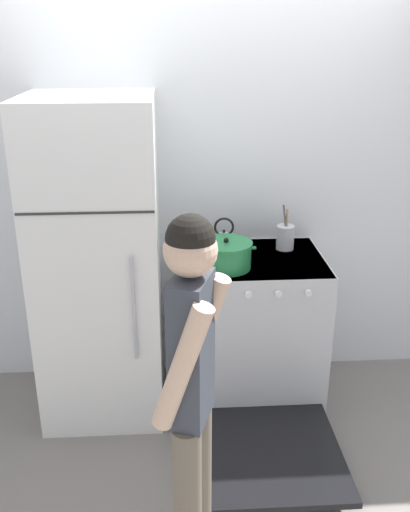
# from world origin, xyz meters

# --- Properties ---
(ground_plane) EXTENTS (14.00, 14.00, 0.00)m
(ground_plane) POSITION_xyz_m (0.00, 0.00, 0.00)
(ground_plane) COLOR slate
(wall_back) EXTENTS (10.00, 0.06, 2.55)m
(wall_back) POSITION_xyz_m (0.00, 0.03, 1.27)
(wall_back) COLOR silver
(wall_back) RESTS_ON ground_plane
(refrigerator) EXTENTS (0.69, 0.72, 1.86)m
(refrigerator) POSITION_xyz_m (-0.60, -0.35, 0.93)
(refrigerator) COLOR white
(refrigerator) RESTS_ON ground_plane
(stove_range) EXTENTS (0.81, 1.41, 0.93)m
(stove_range) POSITION_xyz_m (0.30, -0.37, 0.46)
(stove_range) COLOR silver
(stove_range) RESTS_ON ground_plane
(dutch_oven_pot) EXTENTS (0.33, 0.29, 0.18)m
(dutch_oven_pot) POSITION_xyz_m (0.12, -0.46, 1.01)
(dutch_oven_pot) COLOR #237A42
(dutch_oven_pot) RESTS_ON stove_range
(tea_kettle) EXTENTS (0.19, 0.15, 0.21)m
(tea_kettle) POSITION_xyz_m (0.13, -0.20, 1.00)
(tea_kettle) COLOR silver
(tea_kettle) RESTS_ON stove_range
(utensil_jar) EXTENTS (0.11, 0.11, 0.28)m
(utensil_jar) POSITION_xyz_m (0.50, -0.19, 1.01)
(utensil_jar) COLOR #B7BABF
(utensil_jar) RESTS_ON stove_range
(person) EXTENTS (0.33, 0.38, 1.60)m
(person) POSITION_xyz_m (-0.12, -1.57, 0.91)
(person) COLOR #6B6051
(person) RESTS_ON ground_plane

